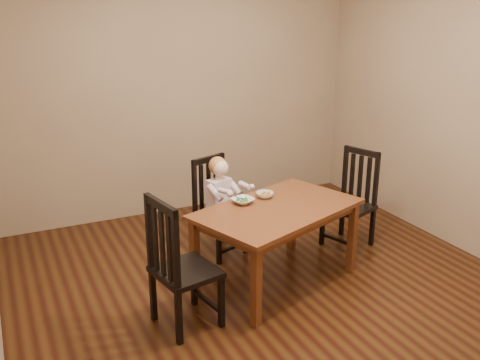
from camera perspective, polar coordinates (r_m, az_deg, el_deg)
name	(u,v)px	position (r m, az deg, el deg)	size (l,w,h in m)	color
room	(270,126)	(3.98, 3.24, 5.74)	(4.01, 4.01, 2.71)	#3F230D
dining_table	(277,216)	(4.33, 4.01, -3.86)	(1.51, 1.19, 0.66)	#532A13
chair_child	(217,208)	(4.90, -2.45, -3.02)	(0.49, 0.48, 0.90)	black
chair_left	(179,266)	(3.80, -6.48, -9.14)	(0.48, 0.50, 0.99)	black
chair_right	(352,200)	(5.16, 11.84, -2.15)	(0.49, 0.50, 0.92)	black
toddler	(220,196)	(4.83, -2.11, -1.77)	(0.28, 0.36, 0.49)	silver
bowl_peas	(243,201)	(4.37, 0.31, -2.23)	(0.17, 0.17, 0.04)	white
bowl_veg	(265,195)	(4.50, 2.66, -1.59)	(0.15, 0.15, 0.05)	white
fork	(241,200)	(4.32, 0.12, -2.15)	(0.09, 0.11, 0.05)	silver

